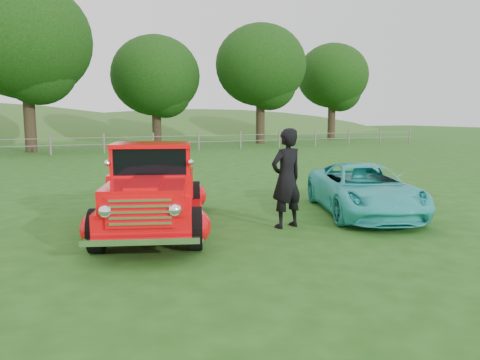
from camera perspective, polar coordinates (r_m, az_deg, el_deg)
name	(u,v)px	position (r m, az deg, el deg)	size (l,w,h in m)	color
ground	(284,247)	(8.41, 5.44, -8.16)	(140.00, 140.00, 0.00)	#1F4D14
distant_hills	(32,167)	(66.84, -24.02, 1.41)	(116.00, 60.00, 18.00)	#315B21
fence_line	(104,143)	(29.34, -16.25, 4.31)	(48.00, 0.12, 1.20)	slate
tree_near_west	(25,40)	(32.33, -24.76, 15.23)	(8.00, 8.00, 10.42)	#302118
tree_near_east	(156,76)	(37.24, -10.26, 12.38)	(6.80, 6.80, 8.33)	#302118
tree_mid_east	(261,65)	(38.22, 2.54, 13.77)	(7.20, 7.20, 9.44)	#302118
tree_far_east	(333,76)	(45.37, 11.23, 12.32)	(6.60, 6.60, 8.86)	#302118
red_pickup	(153,191)	(9.60, -10.50, -1.36)	(3.32, 5.28, 1.78)	black
teal_sedan	(364,189)	(11.39, 14.84, -1.09)	(1.95, 4.23, 1.17)	#31C5C2
man	(286,178)	(9.67, 5.68, 0.20)	(0.75, 0.49, 2.06)	black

